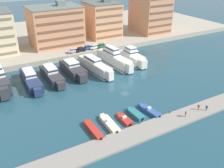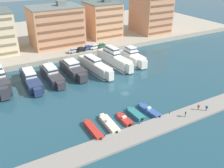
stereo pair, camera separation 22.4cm
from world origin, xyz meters
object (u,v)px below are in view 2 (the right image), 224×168
Objects in this scene: yacht_ivory_center at (95,66)px; car_blue_mid_left at (88,47)px; car_black_left at (81,49)px; pedestrian_mid_deck at (186,113)px; car_white_center_left at (94,47)px; yacht_ivory_center_right at (114,59)px; motorboat_red_far_left at (93,130)px; pedestrian_far_side at (199,107)px; yacht_ivory_mid_right at (132,57)px; yacht_charcoal_mid_left at (52,75)px; pedestrian_near_edge at (207,107)px; car_green_center at (102,45)px; motorboat_blue_center at (150,111)px; yacht_navy_left at (31,79)px; motorboat_cream_left at (109,124)px; yacht_charcoal_center_left at (73,69)px; motorboat_red_mid_left at (124,119)px; motorboat_teal_center_left at (136,114)px; yacht_charcoal_far_left at (0,81)px; car_silver_far_left at (73,50)px.

yacht_ivory_center is 18.55m from car_blue_mid_left.
car_black_left reaches higher than pedestrian_mid_deck.
car_white_center_left is at bearing -9.17° from car_blue_mid_left.
yacht_ivory_center_right is 2.51× the size of motorboat_red_far_left.
pedestrian_far_side is (28.06, -5.80, 0.97)m from motorboat_red_far_left.
motorboat_red_far_left is (-32.05, -31.65, -1.76)m from yacht_ivory_mid_right.
yacht_charcoal_mid_left is 10.22× the size of pedestrian_mid_deck.
pedestrian_near_edge is (29.31, -39.33, -0.30)m from yacht_charcoal_mid_left.
yacht_ivory_center_right reaches higher than car_green_center.
yacht_ivory_mid_right reaches higher than motorboat_blue_center.
car_white_center_left is at bearing 178.35° from car_green_center.
yacht_ivory_mid_right reaches higher than motorboat_red_far_left.
car_white_center_left is (3.00, -0.48, 0.00)m from car_blue_mid_left.
car_black_left is at bearing 33.57° from yacht_navy_left.
yacht_ivory_center is 32.80m from motorboat_cream_left.
motorboat_blue_center is (-15.46, -31.48, -1.81)m from yacht_ivory_mid_right.
yacht_navy_left is at bearing -177.62° from yacht_charcoal_center_left.
yacht_ivory_mid_right is at bearing -74.25° from car_green_center.
motorboat_cream_left reaches higher than motorboat_blue_center.
motorboat_red_mid_left reaches higher than motorboat_teal_center_left.
yacht_charcoal_far_left is 11.11× the size of pedestrian_near_edge.
yacht_ivory_center_right is at bearing 64.16° from motorboat_red_mid_left.
car_white_center_left is (23.94, 48.44, 2.53)m from motorboat_red_far_left.
pedestrian_far_side is (43.64, -39.60, -1.27)m from yacht_charcoal_far_left.
motorboat_cream_left is 53.20m from car_green_center.
yacht_navy_left is at bearing -178.11° from yacht_ivory_center_right.
yacht_ivory_center reaches higher than yacht_charcoal_center_left.
pedestrian_mid_deck reaches higher than pedestrian_far_side.
yacht_charcoal_far_left reaches higher than yacht_charcoal_mid_left.
yacht_navy_left is at bearing 132.29° from pedestrian_far_side.
yacht_navy_left is 4.67× the size of car_white_center_left.
car_blue_mid_left is at bearing 98.81° from pedestrian_near_edge.
car_black_left is at bearing 58.71° from yacht_charcoal_center_left.
yacht_ivory_mid_right is 3.70× the size of car_silver_far_left.
yacht_charcoal_center_left reaches higher than motorboat_cream_left.
pedestrian_mid_deck is at bearing 175.11° from pedestrian_near_edge.
yacht_navy_left is 33.81m from motorboat_cream_left.
pedestrian_far_side is at bearing -17.26° from motorboat_red_mid_left.
motorboat_red_mid_left is 0.76× the size of motorboat_blue_center.
motorboat_red_far_left is 53.28m from car_blue_mid_left.
yacht_navy_left reaches higher than pedestrian_near_edge.
yacht_charcoal_center_left is at bearing 5.17° from yacht_charcoal_mid_left.
yacht_navy_left is at bearing 121.15° from motorboat_teal_center_left.
motorboat_teal_center_left is (8.01, 0.33, -0.05)m from motorboat_cream_left.
pedestrian_mid_deck is at bearing -84.58° from car_black_left.
car_green_center is 2.51× the size of pedestrian_far_side.
motorboat_red_mid_left is at bearing -96.67° from car_silver_far_left.
car_black_left reaches higher than motorboat_teal_center_left.
pedestrian_near_edge reaches higher than motorboat_cream_left.
car_silver_far_left is 55.91m from pedestrian_far_side.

